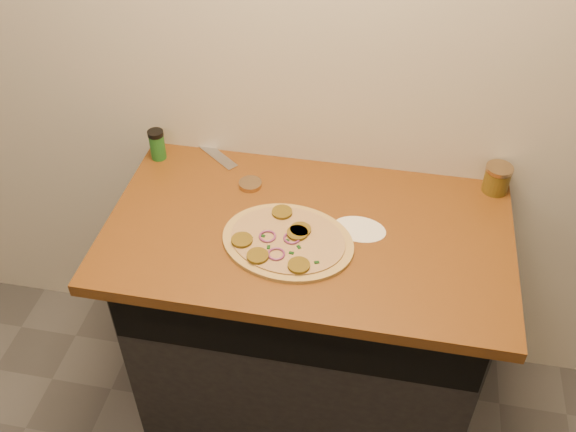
% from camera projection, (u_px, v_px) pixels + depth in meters
% --- Properties ---
extents(cabinet, '(1.10, 0.60, 0.86)m').
position_uv_depth(cabinet, '(307.00, 321.00, 2.23)').
color(cabinet, black).
rests_on(cabinet, ground).
extents(countertop, '(1.20, 0.70, 0.04)m').
position_uv_depth(countertop, '(308.00, 232.00, 1.91)').
color(countertop, brown).
rests_on(countertop, cabinet).
extents(pizza, '(0.44, 0.44, 0.03)m').
position_uv_depth(pizza, '(287.00, 241.00, 1.84)').
color(pizza, tan).
rests_on(pizza, countertop).
extents(chefs_knife, '(0.25, 0.21, 0.02)m').
position_uv_depth(chefs_knife, '(203.00, 144.00, 2.21)').
color(chefs_knife, '#B7BAC1').
rests_on(chefs_knife, countertop).
extents(mason_jar_lid, '(0.08, 0.08, 0.02)m').
position_uv_depth(mason_jar_lid, '(250.00, 184.00, 2.04)').
color(mason_jar_lid, tan).
rests_on(mason_jar_lid, countertop).
extents(salsa_jar, '(0.08, 0.08, 0.09)m').
position_uv_depth(salsa_jar, '(497.00, 179.00, 2.00)').
color(salsa_jar, maroon).
rests_on(salsa_jar, countertop).
extents(spice_shaker, '(0.05, 0.05, 0.11)m').
position_uv_depth(spice_shaker, '(157.00, 144.00, 2.12)').
color(spice_shaker, '#1F6423').
rests_on(spice_shaker, countertop).
extents(flour_spill, '(0.18, 0.18, 0.00)m').
position_uv_depth(flour_spill, '(359.00, 229.00, 1.89)').
color(flour_spill, white).
rests_on(flour_spill, countertop).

